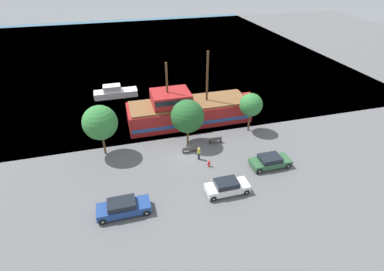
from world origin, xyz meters
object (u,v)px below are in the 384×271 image
object	(u,v)px
pirate_ship	(188,110)
bench_promenade_east	(215,140)
moored_boat_dockside	(115,92)
parked_car_curb_front	(227,187)
fire_hydrant	(209,163)
parked_car_curb_rear	(270,161)
parked_car_curb_mid	(123,207)
pedestrian_walking_near	(199,153)
bench_promenade_west	(190,149)

from	to	relation	value
pirate_ship	bench_promenade_east	distance (m)	6.66
moored_boat_dockside	parked_car_curb_front	xyz separation A→B (m)	(9.36, -26.36, -0.01)
fire_hydrant	parked_car_curb_rear	bearing A→B (deg)	-15.08
parked_car_curb_mid	moored_boat_dockside	bearing A→B (deg)	88.51
pirate_ship	parked_car_curb_front	distance (m)	15.11
pedestrian_walking_near	bench_promenade_west	bearing A→B (deg)	109.09
pirate_ship	bench_promenade_west	world-z (taller)	pirate_ship
bench_promenade_west	pirate_ship	bearing A→B (deg)	77.32
bench_promenade_east	moored_boat_dockside	bearing A→B (deg)	122.64
parked_car_curb_mid	bench_promenade_west	xyz separation A→B (m)	(8.39, 7.78, -0.29)
moored_boat_dockside	pedestrian_walking_near	bearing A→B (deg)	-67.84
pirate_ship	parked_car_curb_rear	xyz separation A→B (m)	(6.12, -12.36, -1.08)
parked_car_curb_front	bench_promenade_west	world-z (taller)	parked_car_curb_front
moored_boat_dockside	fire_hydrant	xyz separation A→B (m)	(8.96, -21.88, -0.33)
parked_car_curb_front	bench_promenade_east	bearing A→B (deg)	78.03
fire_hydrant	pedestrian_walking_near	world-z (taller)	pedestrian_walking_near
moored_boat_dockside	bench_promenade_east	world-z (taller)	moored_boat_dockside
pirate_ship	moored_boat_dockside	world-z (taller)	pirate_ship
parked_car_curb_mid	pedestrian_walking_near	bearing A→B (deg)	34.50
parked_car_curb_rear	bench_promenade_east	distance (m)	7.45
pedestrian_walking_near	bench_promenade_east	bearing A→B (deg)	43.01
pirate_ship	bench_promenade_west	distance (m)	7.70
pirate_ship	moored_boat_dockside	bearing A→B (deg)	129.71
moored_boat_dockside	parked_car_curb_front	bearing A→B (deg)	-70.45
parked_car_curb_mid	pedestrian_walking_near	world-z (taller)	pedestrian_walking_near
parked_car_curb_mid	bench_promenade_east	distance (m)	14.89
parked_car_curb_rear	pedestrian_walking_near	size ratio (longest dim) A/B	2.66
parked_car_curb_front	fire_hydrant	bearing A→B (deg)	95.08
bench_promenade_east	pedestrian_walking_near	world-z (taller)	pedestrian_walking_near
bench_promenade_east	bench_promenade_west	bearing A→B (deg)	-162.04
parked_car_curb_rear	fire_hydrant	distance (m)	6.77
pirate_ship	fire_hydrant	world-z (taller)	pirate_ship
parked_car_curb_mid	parked_car_curb_rear	size ratio (longest dim) A/B	1.09
moored_boat_dockside	fire_hydrant	bearing A→B (deg)	-67.73
fire_hydrant	pedestrian_walking_near	bearing A→B (deg)	113.77
pedestrian_walking_near	pirate_ship	bearing A→B (deg)	83.03
bench_promenade_east	pedestrian_walking_near	distance (m)	4.07
pirate_ship	fire_hydrant	size ratio (longest dim) A/B	23.53
moored_boat_dockside	parked_car_curb_rear	size ratio (longest dim) A/B	1.57
moored_boat_dockside	parked_car_curb_front	size ratio (longest dim) A/B	1.61
pirate_ship	fire_hydrant	bearing A→B (deg)	-92.19
fire_hydrant	bench_promenade_west	size ratio (longest dim) A/B	0.40
bench_promenade_west	parked_car_curb_rear	bearing A→B (deg)	-32.52
fire_hydrant	pedestrian_walking_near	size ratio (longest dim) A/B	0.46
pedestrian_walking_near	moored_boat_dockside	bearing A→B (deg)	112.16
moored_boat_dockside	parked_car_curb_rear	distance (m)	28.27
parked_car_curb_mid	fire_hydrant	bearing A→B (deg)	25.33
moored_boat_dockside	bench_promenade_west	xyz separation A→B (m)	(7.70, -18.68, -0.29)
moored_boat_dockside	parked_car_curb_mid	size ratio (longest dim) A/B	1.44
bench_promenade_east	pedestrian_walking_near	bearing A→B (deg)	-136.99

